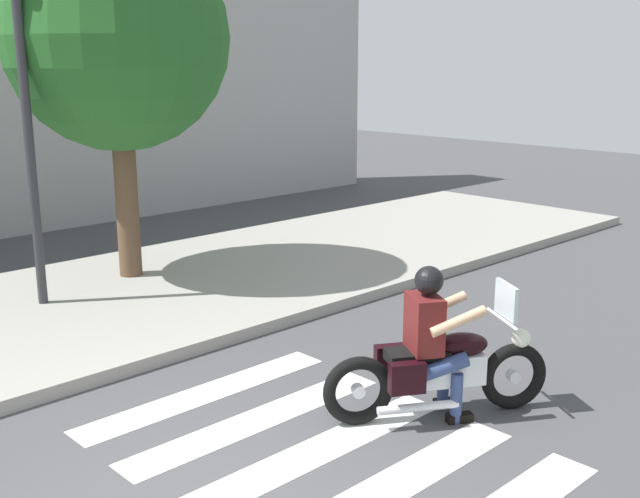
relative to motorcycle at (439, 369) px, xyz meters
The scene contains 8 objects.
crosswalk_stripe_1 1.43m from the motorcycle, 158.03° to the right, with size 2.80×0.40×0.01m, color white.
crosswalk_stripe_2 1.37m from the motorcycle, 166.88° to the left, with size 2.80×0.40×0.01m, color white.
crosswalk_stripe_3 1.73m from the motorcycle, 138.98° to the left, with size 2.80×0.40×0.01m, color white.
crosswalk_stripe_4 2.32m from the motorcycle, 123.58° to the left, with size 2.80×0.40×0.01m, color white.
motorcycle is the anchor object (origin of this frame).
rider 0.38m from the motorcycle, 146.24° to the left, with size 0.77×0.72×1.45m.
street_lamp 5.97m from the motorcycle, 103.88° to the left, with size 0.28×0.28×4.43m.
tree_near_rack 6.53m from the motorcycle, 88.10° to the left, with size 3.10×3.10×5.07m.
Camera 1 is at (-2.83, -4.26, 3.20)m, focal length 43.12 mm.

